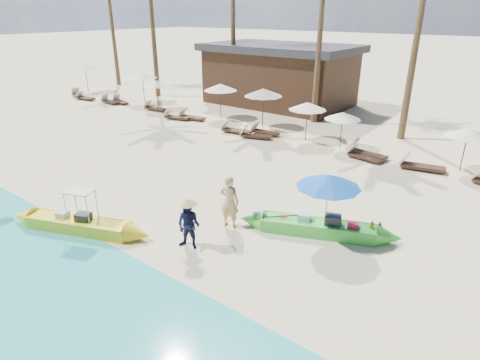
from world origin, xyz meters
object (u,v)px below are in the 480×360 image
Objects in this scene: tourist at (229,202)px; green_canoe at (318,227)px; yellow_canoe at (79,224)px; blue_umbrella at (329,181)px.

green_canoe is at bearing -167.48° from tourist.
yellow_canoe is 2.56× the size of blue_umbrella.
yellow_canoe is (-6.19, -4.46, -0.00)m from green_canoe.
tourist is 3.20m from blue_umbrella.
yellow_canoe is 3.00× the size of tourist.
yellow_canoe is at bearing -166.50° from green_canoe.
blue_umbrella is at bearing -169.50° from tourist.
tourist reaches higher than yellow_canoe.
green_canoe is 1.00× the size of yellow_canoe.
yellow_canoe is 4.89m from tourist.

